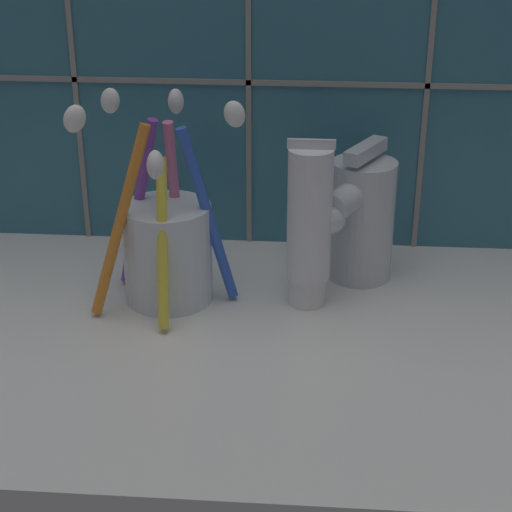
{
  "coord_description": "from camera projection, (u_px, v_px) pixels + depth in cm",
  "views": [
    {
      "loc": [
        8.47,
        -59.91,
        37.49
      ],
      "look_at": [
        3.64,
        2.53,
        8.11
      ],
      "focal_mm": 60.0,
      "sensor_mm": 36.0,
      "label": 1
    }
  ],
  "objects": [
    {
      "name": "toothbrush_cup",
      "position": [
        166.0,
        244.0,
        0.73
      ],
      "size": [
        14.36,
        12.64,
        18.6
      ],
      "color": "silver",
      "rests_on": "sink_counter"
    },
    {
      "name": "tile_wall_backsplash",
      "position": [
        231.0,
        17.0,
        0.78
      ],
      "size": [
        76.28,
        1.72,
        48.07
      ],
      "color": "#336B7F",
      "rests_on": "ground"
    },
    {
      "name": "toothpaste_tube",
      "position": [
        309.0,
        225.0,
        0.72
      ],
      "size": [
        3.95,
        3.76,
        14.85
      ],
      "color": "white",
      "rests_on": "sink_counter"
    },
    {
      "name": "sink_counter",
      "position": [
        210.0,
        346.0,
        0.7
      ],
      "size": [
        66.28,
        39.23,
        2.0
      ],
      "primitive_type": "cube",
      "color": "silver",
      "rests_on": "ground"
    },
    {
      "name": "sink_faucet",
      "position": [
        360.0,
        217.0,
        0.77
      ],
      "size": [
        7.03,
        9.55,
        12.72
      ],
      "rotation": [
        0.0,
        0.0,
        -2.06
      ],
      "color": "silver",
      "rests_on": "sink_counter"
    }
  ]
}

